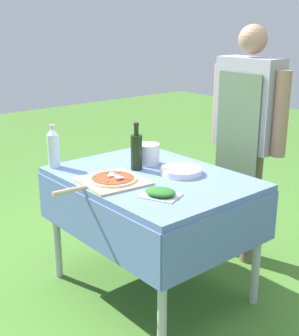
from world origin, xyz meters
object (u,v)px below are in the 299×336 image
pizza_on_peel (111,180)px  water_bottle (53,147)px  plate_stack (181,171)px  oil_bottle (136,151)px  herb_container (160,193)px  person_cook (247,128)px  prep_table (152,191)px  mixing_tub (148,154)px

pizza_on_peel → water_bottle: bearing=-162.6°
pizza_on_peel → plate_stack: bearing=76.6°
oil_bottle → plate_stack: 0.29m
herb_container → water_bottle: bearing=-168.3°
person_cook → oil_bottle: size_ratio=5.53×
person_cook → oil_bottle: person_cook is taller
person_cook → pizza_on_peel: size_ratio=2.94×
prep_table → plate_stack: plate_stack is taller
pizza_on_peel → herb_container: bearing=17.4°
person_cook → pizza_on_peel: person_cook is taller
prep_table → pizza_on_peel: bearing=-101.2°
prep_table → person_cook: bearing=84.0°
oil_bottle → water_bottle: 0.50m
herb_container → mixing_tub: size_ratio=1.65×
person_cook → mixing_tub: bearing=68.3°
pizza_on_peel → oil_bottle: bearing=116.5°
prep_table → person_cook: person_cook is taller
person_cook → plate_stack: (0.01, -0.59, -0.17)m
person_cook → pizza_on_peel: bearing=84.1°
plate_stack → pizza_on_peel: bearing=-109.1°
prep_table → pizza_on_peel: size_ratio=2.13×
oil_bottle → water_bottle: (-0.36, -0.35, 0.01)m
person_cook → mixing_tub: 0.68m
plate_stack → oil_bottle: bearing=-148.9°
water_bottle → herb_container: 0.81m
oil_bottle → herb_container: bearing=-23.7°
person_cook → plate_stack: person_cook is taller
herb_container → prep_table: bearing=147.1°
person_cook → water_bottle: person_cook is taller
mixing_tub → water_bottle: bearing=-124.2°
mixing_tub → prep_table: bearing=-34.7°
water_bottle → plate_stack: water_bottle is taller
pizza_on_peel → herb_container: pizza_on_peel is taller
pizza_on_peel → herb_container: 0.34m
prep_table → mixing_tub: (-0.18, 0.13, 0.16)m
oil_bottle → plate_stack: bearing=31.1°
herb_container → plate_stack: herb_container is taller
pizza_on_peel → oil_bottle: (-0.10, 0.26, 0.10)m
mixing_tub → pizza_on_peel: bearing=-70.3°
prep_table → herb_container: bearing=-32.9°
person_cook → herb_container: (0.20, -0.92, -0.17)m
person_cook → plate_stack: bearing=92.4°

